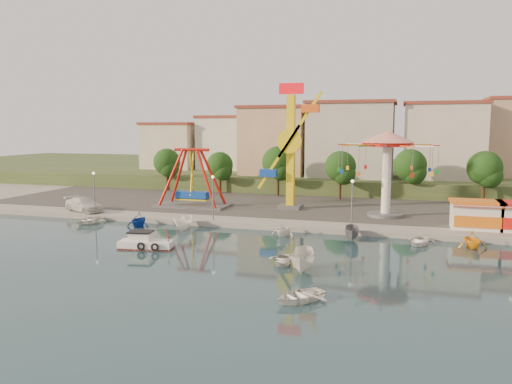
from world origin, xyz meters
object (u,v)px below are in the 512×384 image
at_px(kamikaze_tower, 293,149).
at_px(rowboat_a, 283,260).
at_px(pirate_ship_ride, 192,179).
at_px(van, 84,205).
at_px(cabin_motorboat, 145,243).
at_px(wave_swinger, 387,154).
at_px(skiff, 303,261).

bearing_deg(kamikaze_tower, rowboat_a, -79.16).
bearing_deg(pirate_ship_ride, kamikaze_tower, 8.31).
height_order(kamikaze_tower, van, kamikaze_tower).
xyz_separation_m(rowboat_a, van, (-30.05, 14.85, 1.13)).
relative_size(pirate_ship_ride, cabin_motorboat, 1.88).
height_order(wave_swinger, skiff, wave_swinger).
bearing_deg(pirate_ship_ride, cabin_motorboat, -78.12).
bearing_deg(cabin_motorboat, van, 130.70).
distance_m(kamikaze_tower, van, 28.02).
distance_m(wave_swinger, van, 38.83).
xyz_separation_m(pirate_ship_ride, kamikaze_tower, (13.52, 1.98, 4.13)).
relative_size(pirate_ship_ride, van, 1.63).
bearing_deg(cabin_motorboat, skiff, -21.62).
bearing_deg(wave_swinger, van, -168.68).
bearing_deg(rowboat_a, kamikaze_tower, 91.17).
bearing_deg(skiff, wave_swinger, 72.24).
relative_size(rowboat_a, van, 0.57).
bearing_deg(skiff, rowboat_a, 134.53).
bearing_deg(van, skiff, -94.80).
relative_size(skiff, van, 0.77).
bearing_deg(pirate_ship_ride, rowboat_a, -50.99).
xyz_separation_m(kamikaze_tower, van, (-25.37, -9.60, -7.03)).
height_order(wave_swinger, van, wave_swinger).
height_order(wave_swinger, cabin_motorboat, wave_swinger).
relative_size(wave_swinger, skiff, 2.46).
relative_size(pirate_ship_ride, skiff, 2.12).
relative_size(pirate_ship_ride, rowboat_a, 2.87).
bearing_deg(van, cabin_motorboat, -106.83).
bearing_deg(kamikaze_tower, wave_swinger, -9.80).
xyz_separation_m(wave_swinger, cabin_motorboat, (-21.25, -20.84, -7.72)).
xyz_separation_m(pirate_ship_ride, skiff, (20.32, -24.26, -3.48)).
bearing_deg(rowboat_a, pirate_ship_ride, 119.34).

